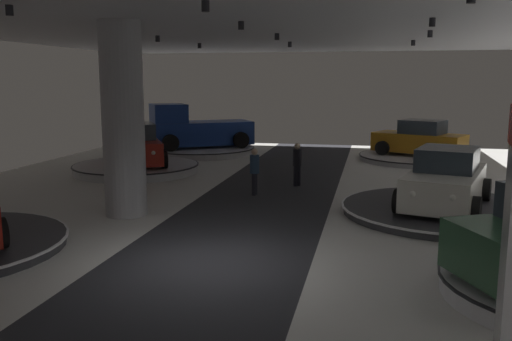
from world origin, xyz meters
The scene contains 12 objects.
ground centered at (0.00, 0.00, -0.02)m, with size 24.00×44.00×0.06m.
column_left centered at (-3.55, 3.57, 2.75)m, with size 1.19×1.19×5.50m.
display_platform_mid_right centered at (5.49, 5.49, 0.14)m, with size 5.91×5.91×0.24m.
display_car_mid_right centered at (5.50, 5.52, 1.01)m, with size 3.09×4.53×1.71m.
display_platform_deep_left centered at (-5.51, 16.72, 0.19)m, with size 5.68×5.68×0.34m.
pickup_truck_deep_left centered at (-5.79, 16.55, 1.28)m, with size 5.60×4.65×2.30m.
display_platform_far_left centered at (-6.34, 10.37, 0.20)m, with size 5.26×5.26×0.37m.
display_car_far_left centered at (-6.35, 10.40, 1.13)m, with size 3.67×4.54×1.71m.
display_platform_deep_right centered at (5.59, 16.43, 0.15)m, with size 5.65×5.65×0.27m.
display_car_deep_right centered at (5.62, 16.41, 1.03)m, with size 4.57×3.53×1.71m.
visitor_walking_near centered at (-0.48, 7.02, 0.91)m, with size 0.32×0.32×1.59m.
visitor_walking_far centered at (0.71, 8.88, 0.91)m, with size 0.32×0.32×1.59m.
Camera 1 is at (3.37, -10.66, 3.88)m, focal length 38.03 mm.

